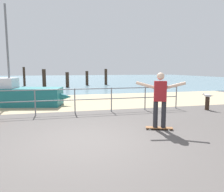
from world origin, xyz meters
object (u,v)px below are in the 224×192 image
skateboard (159,128)px  skateboarder (160,97)px  seagull (207,95)px  sailboat (20,96)px  bollard_short (207,104)px

skateboard → skateboarder: size_ratio=0.50×
seagull → sailboat: bearing=158.8°
skateboard → skateboarder: (-0.00, -0.00, 0.95)m
bollard_short → skateboarder: bearing=-146.3°
seagull → bollard_short: bearing=-59.0°
sailboat → bollard_short: (8.35, -3.26, -0.22)m
sailboat → skateboarder: sailboat is taller
skateboarder → seagull: bearing=33.9°
skateboard → bollard_short: bearing=33.7°
bollard_short → sailboat: bearing=158.7°
skateboarder → bollard_short: size_ratio=2.77×
skateboard → skateboarder: skateboarder is taller
sailboat → bollard_short: bearing=-21.3°
skateboarder → bollard_short: bearing=33.7°
skateboard → bollard_short: 4.21m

